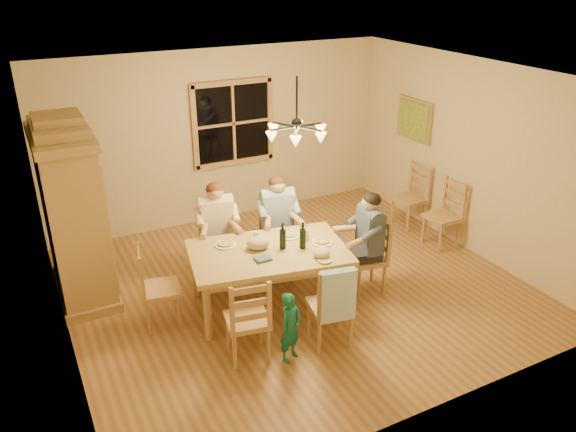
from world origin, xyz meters
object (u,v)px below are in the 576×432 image
chair_near_right (330,317)px  chair_end_left (162,300)px  chair_spare_front (441,226)px  armoire (74,216)px  adult_plaid_man (278,212)px  adult_woman (217,219)px  wine_bottle_b (303,235)px  dining_table (269,258)px  chair_far_left (219,256)px  wine_bottle_a (283,236)px  chair_far_right (278,248)px  chair_near_left (248,332)px  chandelier (297,131)px  chair_spare_back (408,208)px  adult_slate_man (369,231)px  child (290,327)px  chair_end_right (366,269)px

chair_near_right → chair_end_left: (-1.54, 1.17, 0.00)m
chair_near_right → chair_spare_front: 2.92m
armoire → adult_plaid_man: size_ratio=2.63×
adult_woman → wine_bottle_b: adult_woman is taller
dining_table → chair_far_left: 1.04m
chair_far_left → chair_near_right: (0.58, -1.87, 0.00)m
adult_woman → wine_bottle_a: bearing=126.2°
chair_far_right → chair_near_left: 1.91m
chandelier → chair_spare_back: (2.45, 0.82, -1.77)m
chair_far_left → adult_slate_man: bearing=153.4°
armoire → chair_spare_front: size_ratio=2.32×
dining_table → chair_far_left: (-0.29, 0.93, -0.36)m
chandelier → wine_bottle_a: bearing=-140.6°
chandelier → wine_bottle_b: 1.21m
adult_woman → child: 2.00m
chair_near_left → adult_woman: adult_woman is taller
adult_plaid_man → wine_bottle_a: 0.89m
child → chair_spare_front: 3.43m
child → chair_spare_back: (3.17, 2.06, -0.09)m
chandelier → armoire: chandelier is taller
chair_far_left → chair_end_right: size_ratio=1.00×
child → chair_spare_back: bearing=8.0°
chair_near_right → chair_spare_back: same height
adult_slate_man → chair_spare_back: bearing=-42.0°
chair_end_right → wine_bottle_b: 1.07m
adult_plaid_man → chandelier: bearing=98.1°
chair_spare_front → chair_spare_back: (0.00, 0.76, 0.00)m
adult_slate_man → wine_bottle_a: size_ratio=2.65×
chair_near_right → adult_plaid_man: (0.22, 1.72, 0.54)m
chair_near_right → chair_end_left: size_ratio=1.00×
chair_end_right → adult_plaid_man: (-0.74, 1.02, 0.54)m
adult_slate_man → chair_end_right: bearing=74.1°
dining_table → wine_bottle_b: wine_bottle_b is taller
chair_near_left → wine_bottle_b: 1.34m
child → adult_plaid_man: bearing=42.4°
chair_far_right → adult_woman: 0.98m
chair_far_right → adult_plaid_man: (0.00, 0.00, 0.54)m
wine_bottle_b → chair_spare_back: bearing=24.8°
chair_far_right → wine_bottle_b: bearing=93.0°
chair_far_left → chair_end_right: bearing=153.4°
dining_table → chair_far_right: (0.51, 0.78, -0.36)m
chair_far_right → adult_slate_man: size_ratio=1.13×
adult_slate_man → child: bearing=128.3°
chandelier → chair_near_right: size_ratio=0.78×
wine_bottle_b → dining_table: bearing=161.9°
adult_slate_man → adult_woman: bearing=63.4°
adult_woman → chair_end_left: bearing=46.7°
chair_near_left → adult_slate_man: 2.01m
chandelier → chair_far_right: size_ratio=0.78×
chair_end_left → chair_spare_back: same height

